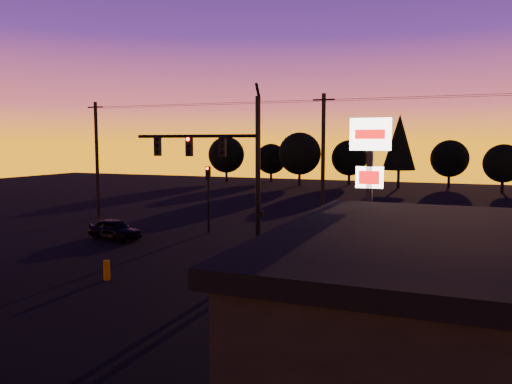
% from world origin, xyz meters
% --- Properties ---
extents(ground, '(120.00, 120.00, 0.00)m').
position_xyz_m(ground, '(0.00, 0.00, 0.00)').
color(ground, black).
rests_on(ground, ground).
extents(lane_arrow, '(1.20, 3.10, 0.01)m').
position_xyz_m(lane_arrow, '(0.50, 1.67, 0.01)').
color(lane_arrow, beige).
rests_on(lane_arrow, ground).
extents(traffic_signal_mast, '(6.79, 0.52, 8.58)m').
position_xyz_m(traffic_signal_mast, '(-0.10, 3.99, 4.94)').
color(traffic_signal_mast, black).
rests_on(traffic_signal_mast, ground).
extents(secondary_signal, '(0.30, 0.31, 4.35)m').
position_xyz_m(secondary_signal, '(-5.00, 11.49, 2.86)').
color(secondary_signal, black).
rests_on(secondary_signal, ground).
extents(pylon_sign, '(1.50, 0.28, 6.80)m').
position_xyz_m(pylon_sign, '(7.00, 1.50, 4.91)').
color(pylon_sign, black).
rests_on(pylon_sign, ground).
extents(utility_pole_0, '(1.40, 0.26, 9.00)m').
position_xyz_m(utility_pole_0, '(-16.00, 14.00, 4.59)').
color(utility_pole_0, black).
rests_on(utility_pole_0, ground).
extents(utility_pole_1, '(1.40, 0.26, 9.00)m').
position_xyz_m(utility_pole_1, '(2.00, 14.00, 4.59)').
color(utility_pole_1, black).
rests_on(utility_pole_1, ground).
extents(power_wires, '(36.00, 1.22, 0.07)m').
position_xyz_m(power_wires, '(2.00, 14.00, 8.57)').
color(power_wires, black).
rests_on(power_wires, ground).
extents(bollard, '(0.28, 0.28, 0.84)m').
position_xyz_m(bollard, '(-3.82, -0.25, 0.42)').
color(bollard, '#CC7200').
rests_on(bollard, ground).
extents(tree_0, '(5.36, 5.36, 6.74)m').
position_xyz_m(tree_0, '(-22.00, 50.00, 4.06)').
color(tree_0, black).
rests_on(tree_0, ground).
extents(tree_1, '(4.54, 4.54, 5.71)m').
position_xyz_m(tree_1, '(-16.00, 53.00, 3.43)').
color(tree_1, black).
rests_on(tree_1, ground).
extents(tree_2, '(5.77, 5.78, 7.26)m').
position_xyz_m(tree_2, '(-10.00, 48.00, 4.37)').
color(tree_2, black).
rests_on(tree_2, ground).
extents(tree_3, '(4.95, 4.95, 6.22)m').
position_xyz_m(tree_3, '(-4.00, 52.00, 3.75)').
color(tree_3, black).
rests_on(tree_3, ground).
extents(tree_4, '(4.18, 4.18, 9.50)m').
position_xyz_m(tree_4, '(3.00, 49.00, 5.93)').
color(tree_4, black).
rests_on(tree_4, ground).
extents(tree_5, '(4.95, 4.95, 6.22)m').
position_xyz_m(tree_5, '(9.00, 54.00, 3.75)').
color(tree_5, black).
rests_on(tree_5, ground).
extents(tree_6, '(4.54, 4.54, 5.71)m').
position_xyz_m(tree_6, '(15.00, 48.00, 3.43)').
color(tree_6, black).
rests_on(tree_6, ground).
extents(car_left, '(3.89, 2.20, 1.25)m').
position_xyz_m(car_left, '(-9.23, 7.26, 0.62)').
color(car_left, black).
rests_on(car_left, ground).
extents(car_right, '(4.97, 2.92, 1.35)m').
position_xyz_m(car_right, '(5.56, 9.42, 0.68)').
color(car_right, black).
rests_on(car_right, ground).
extents(suv_parked, '(4.32, 5.73, 1.45)m').
position_xyz_m(suv_parked, '(8.60, -2.21, 0.72)').
color(suv_parked, black).
rests_on(suv_parked, ground).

